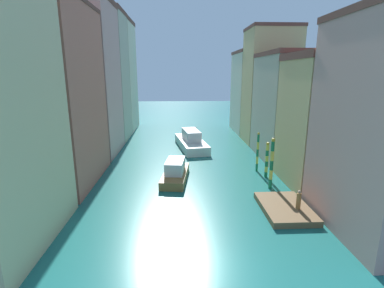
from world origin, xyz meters
name	(u,v)px	position (x,y,z in m)	size (l,w,h in m)	color
ground_plane	(187,153)	(0.00, 24.50, 0.00)	(154.00, 154.00, 0.00)	#1E6B66
building_left_1	(53,96)	(-13.37, 14.23, 8.86)	(7.57, 11.66, 17.71)	#C6705B
building_left_2	(86,79)	(-13.37, 25.36, 10.26)	(7.57, 9.85, 20.50)	tan
building_left_3	(103,77)	(-13.37, 34.31, 10.40)	(7.57, 7.77, 20.76)	#BCB299
building_left_4	(115,76)	(-13.37, 43.07, 10.37)	(7.57, 9.51, 20.70)	beige
building_right_1	(326,121)	(13.37, 12.48, 6.47)	(7.57, 7.95, 12.91)	#DBB77A
building_right_2	(290,106)	(13.37, 21.82, 6.81)	(7.57, 10.73, 13.59)	#BCB299
building_right_3	(270,86)	(13.37, 30.97, 8.95)	(7.57, 7.17, 17.87)	#DBB77A
building_right_4	(255,92)	(13.37, 39.73, 7.50)	(7.57, 10.18, 14.98)	beige
waterfront_dock	(285,208)	(7.51, 6.47, 0.25)	(3.71, 5.55, 0.51)	brown
person_on_dock	(299,200)	(8.30, 5.82, 1.23)	(0.36, 0.36, 1.57)	olive
mooring_pole_0	(272,163)	(7.79, 11.25, 2.58)	(0.36, 0.36, 5.05)	#197247
mooring_pole_1	(267,159)	(8.31, 14.38, 2.02)	(0.36, 0.36, 3.93)	#197247
mooring_pole_2	(258,152)	(7.84, 16.41, 2.33)	(0.28, 0.28, 4.56)	#197247
vaporetto_white	(191,142)	(0.78, 27.30, 0.98)	(4.97, 10.55, 2.75)	white
gondola_black	(189,132)	(0.84, 37.67, 0.27)	(3.27, 8.73, 0.54)	black
motorboat_0	(175,172)	(-1.52, 14.17, 0.82)	(3.15, 6.87, 2.14)	olive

